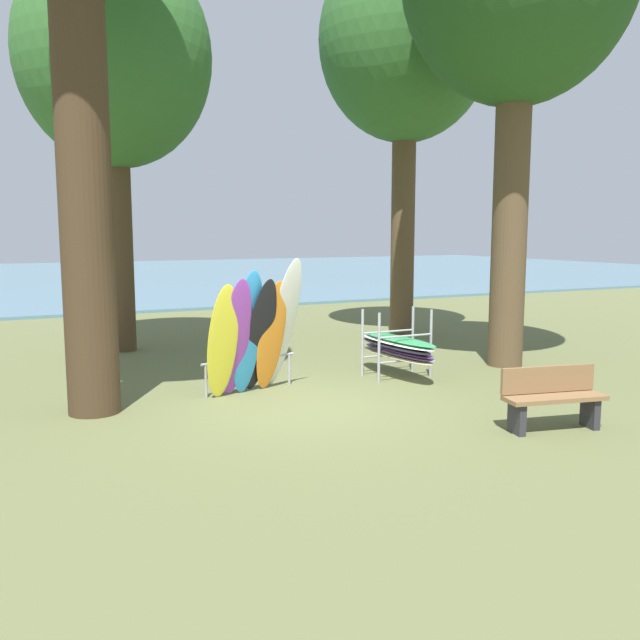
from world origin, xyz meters
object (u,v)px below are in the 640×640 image
Objects in this scene: leaning_board_pile at (255,335)px; tree_far_left_back at (114,58)px; board_storage_rack at (397,347)px; tree_mid_behind at (406,44)px; park_bench at (552,397)px.

tree_far_left_back is at bearing 103.56° from leaning_board_pile.
leaning_board_pile is at bearing -176.87° from board_storage_rack.
leaning_board_pile reaches higher than board_storage_rack.
tree_mid_behind is 6.97m from tree_far_left_back.
tree_far_left_back reaches higher than leaning_board_pile.
tree_mid_behind is 10.86m from park_bench.
board_storage_rack reaches higher than park_bench.
tree_far_left_back is 6.02× the size of park_bench.
park_bench is (4.17, -8.69, -5.87)m from tree_far_left_back.
park_bench is (2.94, -3.60, -0.54)m from leaning_board_pile.
tree_mid_behind is at bearing 38.18° from leaning_board_pile.
tree_far_left_back is (-6.88, 0.66, -0.91)m from tree_mid_behind.
board_storage_rack is (-2.81, -4.28, -6.68)m from tree_mid_behind.
park_bench is at bearing -88.40° from board_storage_rack.
board_storage_rack is 1.47× the size of park_bench.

